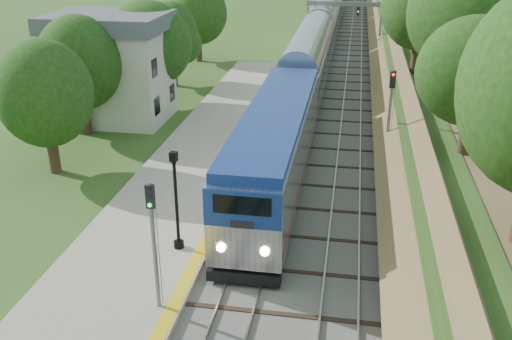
% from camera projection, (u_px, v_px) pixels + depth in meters
% --- Properties ---
extents(trackbed, '(9.50, 170.00, 0.28)m').
position_uv_depth(trackbed, '(339.00, 49.00, 68.98)').
color(trackbed, '#4C4944').
rests_on(trackbed, ground).
extents(platform, '(6.40, 68.00, 0.38)m').
position_uv_depth(platform, '(170.00, 206.00, 30.27)').
color(platform, gray).
rests_on(platform, ground).
extents(yellow_stripe, '(0.55, 68.00, 0.01)m').
position_uv_depth(yellow_stripe, '(223.00, 207.00, 29.74)').
color(yellow_stripe, gold).
rests_on(yellow_stripe, platform).
extents(embankment, '(10.64, 170.00, 11.70)m').
position_uv_depth(embankment, '(411.00, 35.00, 66.93)').
color(embankment, brown).
rests_on(embankment, ground).
extents(station_building, '(8.60, 6.60, 8.00)m').
position_uv_depth(station_building, '(112.00, 67.00, 42.76)').
color(station_building, beige).
rests_on(station_building, ground).
extents(signal_gantry, '(8.40, 0.38, 6.20)m').
position_uv_depth(signal_gantry, '(344.00, 15.00, 62.49)').
color(signal_gantry, slate).
rests_on(signal_gantry, ground).
extents(trees_behind_platform, '(7.82, 53.32, 7.21)m').
position_uv_depth(trees_behind_platform, '(93.00, 97.00, 33.70)').
color(trees_behind_platform, '#332316').
rests_on(trees_behind_platform, ground).
extents(train, '(3.19, 106.00, 4.69)m').
position_uv_depth(train, '(324.00, 27.00, 69.67)').
color(train, black).
rests_on(train, trackbed).
extents(lamppost_far, '(0.46, 0.46, 4.68)m').
position_uv_depth(lamppost_far, '(177.00, 206.00, 25.20)').
color(lamppost_far, black).
rests_on(lamppost_far, platform).
extents(signal_platform, '(0.31, 0.24, 5.24)m').
position_uv_depth(signal_platform, '(153.00, 233.00, 20.77)').
color(signal_platform, slate).
rests_on(signal_platform, platform).
extents(signal_farside, '(0.34, 0.27, 6.12)m').
position_uv_depth(signal_farside, '(390.00, 109.00, 33.78)').
color(signal_farside, slate).
rests_on(signal_farside, ground).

